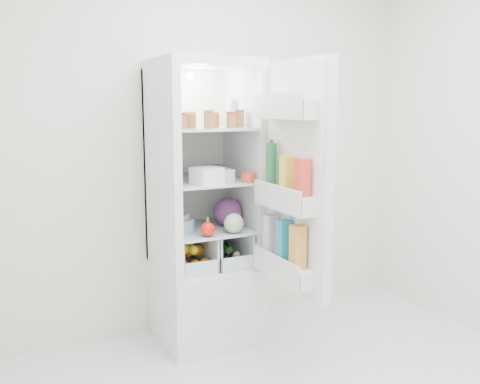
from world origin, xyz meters
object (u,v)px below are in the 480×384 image
red_cabbage (228,212)px  fridge_door (294,183)px  refrigerator (202,238)px  mushroom_bowl (181,225)px

red_cabbage → fridge_door: fridge_door is taller
refrigerator → mushroom_bowl: bearing=-156.4°
red_cabbage → fridge_door: (0.14, -0.57, 0.25)m
refrigerator → fridge_door: 0.82m
mushroom_bowl → red_cabbage: bearing=0.5°
refrigerator → red_cabbage: 0.24m
red_cabbage → mushroom_bowl: red_cabbage is taller
refrigerator → red_cabbage: (0.15, -0.07, 0.17)m
fridge_door → refrigerator: bearing=25.7°
refrigerator → mushroom_bowl: size_ratio=11.03×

